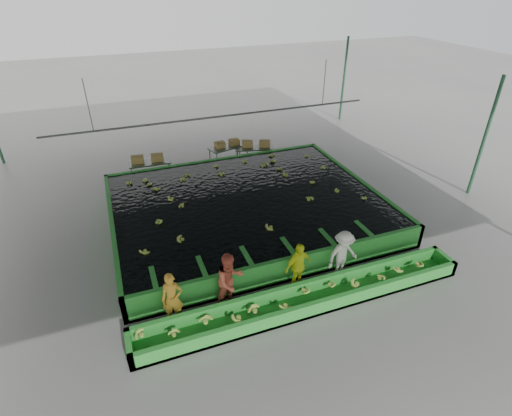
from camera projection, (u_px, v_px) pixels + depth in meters
name	position (u px, v px, depth m)	size (l,w,h in m)	color
ground	(261.00, 238.00, 14.44)	(80.00, 80.00, 0.00)	gray
shed_roof	(262.00, 101.00, 11.87)	(20.00, 22.00, 0.04)	slate
shed_posts	(261.00, 176.00, 13.15)	(20.00, 22.00, 5.00)	#285839
flotation_tank	(247.00, 208.00, 15.41)	(10.00, 8.00, 0.90)	#288A2D
tank_water	(247.00, 199.00, 15.20)	(9.70, 7.70, 0.00)	black
sorting_trough	(307.00, 299.00, 11.42)	(10.00, 1.00, 0.50)	#288A2D
cableway_rail	(218.00, 117.00, 16.91)	(0.08, 0.08, 14.00)	#59605B
rail_hanger_left	(88.00, 106.00, 14.87)	(0.04, 0.04, 2.00)	#59605B
rail_hanger_right	(324.00, 82.00, 17.92)	(0.04, 0.04, 2.00)	#59605B
worker_a	(172.00, 299.00, 10.67)	(0.58, 0.38, 1.58)	gold
worker_b	(230.00, 281.00, 11.11)	(0.88, 0.69, 1.81)	#B64F37
worker_c	(298.00, 267.00, 11.80)	(0.94, 0.39, 1.61)	#E0F51D
worker_d	(343.00, 255.00, 12.26)	(1.07, 0.61, 1.65)	silver
packing_table_left	(151.00, 171.00, 18.32)	(1.86, 0.75, 0.85)	#59605B
packing_table_mid	(229.00, 154.00, 19.88)	(1.97, 0.79, 0.90)	#59605B
packing_table_right	(255.00, 155.00, 19.82)	(1.90, 0.76, 0.86)	#59605B
box_stack_left	(148.00, 162.00, 18.15)	(1.42, 0.39, 0.31)	olive
box_stack_mid	(227.00, 146.00, 19.65)	(1.25, 0.35, 0.27)	olive
box_stack_right	(256.00, 147.00, 19.66)	(1.38, 0.38, 0.30)	olive
floating_bananas	(240.00, 190.00, 15.85)	(8.64, 5.89, 0.12)	#94B240
trough_bananas	(307.00, 295.00, 11.35)	(9.14, 0.61, 0.12)	#94B240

